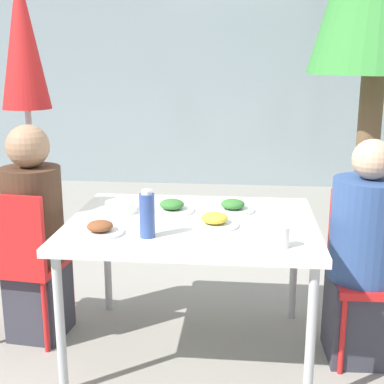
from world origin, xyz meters
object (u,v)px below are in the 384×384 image
chair_right (370,261)px  bottle (147,215)px  chair_left (20,255)px  closed_umbrella (24,55)px  salad_bowl (121,207)px  person_right (364,260)px  drinking_cup (282,237)px  person_left (35,238)px

chair_right → bottle: bearing=17.3°
chair_left → closed_umbrella: (-0.34, 1.07, 1.05)m
chair_left → salad_bowl: size_ratio=5.17×
bottle → salad_bowl: (-0.21, 0.38, -0.08)m
chair_right → person_right: 0.10m
bottle → drinking_cup: (0.61, -0.08, -0.06)m
closed_umbrella → salad_bowl: bearing=-47.8°
person_right → closed_umbrella: closed_umbrella is taller
chair_right → person_right: size_ratio=0.75×
chair_right → bottle: 1.22m
person_left → bottle: 0.83m
closed_umbrella → salad_bowl: (0.89, -0.98, -0.79)m
chair_right → person_right: bearing=58.0°
chair_left → person_left: bearing=58.0°
chair_left → bottle: bottle is taller
chair_right → drinking_cup: bearing=41.1°
closed_umbrella → bottle: size_ratio=9.56×
chair_left → salad_bowl: 0.61m
chair_right → drinking_cup: chair_right is taller
chair_right → closed_umbrella: 2.63m
drinking_cup → salad_bowl: bearing=150.8°
chair_right → chair_left: bearing=1.0°
closed_umbrella → drinking_cup: size_ratio=22.61×
person_left → chair_right: bearing=6.6°
person_left → person_right: size_ratio=1.03×
chair_right → salad_bowl: bearing=-1.8°
closed_umbrella → drinking_cup: bearing=-40.1°
person_left → closed_umbrella: size_ratio=0.56×
chair_right → closed_umbrella: size_ratio=0.41×
chair_left → person_left: 0.12m
person_left → bottle: (0.70, -0.37, 0.27)m
person_left → chair_right: size_ratio=1.39×
chair_left → chair_right: 1.87m
salad_bowl → chair_right: bearing=0.1°
chair_right → salad_bowl: (-1.32, -0.00, 0.26)m
bottle → drinking_cup: bottle is taller
chair_left → person_right: person_right is taller
drinking_cup → closed_umbrella: bearing=139.9°
person_left → chair_right: 1.81m
chair_right → bottle: (-1.11, -0.39, 0.34)m
chair_left → bottle: 0.88m
bottle → chair_right: bearing=19.2°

